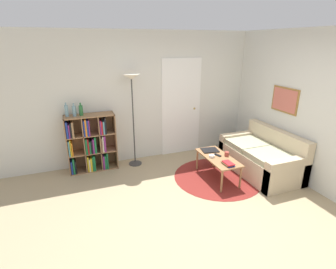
{
  "coord_description": "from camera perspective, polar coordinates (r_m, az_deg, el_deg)",
  "views": [
    {
      "loc": [
        -1.66,
        -2.75,
        2.39
      ],
      "look_at": [
        -0.15,
        1.28,
        0.85
      ],
      "focal_mm": 28.0,
      "sensor_mm": 36.0,
      "label": 1
    }
  ],
  "objects": [
    {
      "name": "bottle_middle",
      "position": [
        5.02,
        -19.75,
        4.86
      ],
      "size": [
        0.06,
        0.06,
        0.24
      ],
      "color": "#6B93A3",
      "rests_on": "bookshelf"
    },
    {
      "name": "bookshelf",
      "position": [
        5.23,
        -16.63,
        -1.89
      ],
      "size": [
        0.91,
        0.34,
        1.1
      ],
      "color": "#936B47",
      "rests_on": "ground_plane"
    },
    {
      "name": "bottle_right",
      "position": [
        5.04,
        -18.43,
        5.03
      ],
      "size": [
        0.07,
        0.07,
        0.23
      ],
      "color": "#236633",
      "rests_on": "bookshelf"
    },
    {
      "name": "cup",
      "position": [
        4.85,
        12.67,
        -4.16
      ],
      "size": [
        0.08,
        0.08,
        0.08
      ],
      "color": "#A33D33",
      "rests_on": "coffee_table"
    },
    {
      "name": "rug",
      "position": [
        5.02,
        10.68,
        -9.05
      ],
      "size": [
        1.6,
        1.6,
        0.01
      ],
      "color": "maroon",
      "rests_on": "ground_plane"
    },
    {
      "name": "bottle_left",
      "position": [
        5.05,
        -21.22,
        4.83
      ],
      "size": [
        0.06,
        0.06,
        0.25
      ],
      "color": "#6B93A3",
      "rests_on": "bookshelf"
    },
    {
      "name": "wall_back",
      "position": [
        5.48,
        -2.23,
        8.07
      ],
      "size": [
        7.04,
        0.11,
        2.6
      ],
      "color": "silver",
      "rests_on": "ground_plane"
    },
    {
      "name": "bowl",
      "position": [
        4.76,
        9.49,
        -4.66
      ],
      "size": [
        0.1,
        0.1,
        0.04
      ],
      "color": "silver",
      "rests_on": "coffee_table"
    },
    {
      "name": "laptop",
      "position": [
        5.03,
        9.09,
        -3.39
      ],
      "size": [
        0.33,
        0.28,
        0.02
      ],
      "color": "black",
      "rests_on": "coffee_table"
    },
    {
      "name": "remote",
      "position": [
        4.85,
        10.75,
        -4.42
      ],
      "size": [
        0.09,
        0.15,
        0.02
      ],
      "color": "black",
      "rests_on": "coffee_table"
    },
    {
      "name": "book_stack_on_table",
      "position": [
        4.53,
        12.94,
        -6.18
      ],
      "size": [
        0.15,
        0.23,
        0.05
      ],
      "color": "navy",
      "rests_on": "coffee_table"
    },
    {
      "name": "couch",
      "position": [
        5.33,
        19.88,
        -4.79
      ],
      "size": [
        0.87,
        1.54,
        0.82
      ],
      "color": "#CCB793",
      "rests_on": "ground_plane"
    },
    {
      "name": "floor_lamp",
      "position": [
        5.0,
        -7.88,
        9.9
      ],
      "size": [
        0.32,
        0.32,
        1.82
      ],
      "color": "#333333",
      "rests_on": "ground_plane"
    },
    {
      "name": "coffee_table",
      "position": [
        4.82,
        10.81,
        -5.32
      ],
      "size": [
        0.45,
        0.98,
        0.43
      ],
      "color": "#996B42",
      "rests_on": "ground_plane"
    },
    {
      "name": "ground_plane",
      "position": [
        4.0,
        8.89,
        -17.22
      ],
      "size": [
        14.0,
        14.0,
        0.0
      ],
      "primitive_type": "plane",
      "color": "tan"
    },
    {
      "name": "wall_right",
      "position": [
        5.5,
        22.61,
        6.76
      ],
      "size": [
        0.08,
        5.32,
        2.6
      ],
      "color": "silver",
      "rests_on": "ground_plane"
    }
  ]
}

